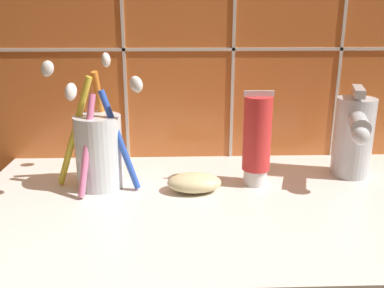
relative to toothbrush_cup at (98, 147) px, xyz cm
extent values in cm
cube|color=silver|center=(18.54, -5.73, -6.83)|extent=(70.56, 37.53, 2.00)
cube|color=#C6662D|center=(18.54, 13.29, 18.81)|extent=(80.56, 1.50, 53.27)
cube|color=beige|center=(18.54, 12.44, 12.41)|extent=(80.56, 0.24, 0.50)
cube|color=beige|center=(2.66, 12.44, 18.81)|extent=(0.50, 0.24, 53.27)
cube|color=beige|center=(20.30, 12.44, 18.81)|extent=(0.50, 0.24, 53.27)
cube|color=beige|center=(37.95, 12.44, 18.81)|extent=(0.50, 0.24, 53.27)
cylinder|color=silver|center=(0.04, -0.01, -0.64)|extent=(6.57, 6.57, 10.37)
cylinder|color=blue|center=(3.18, -1.08, 1.37)|extent=(5.68, 2.63, 13.89)
ellipsoid|color=white|center=(5.82, -1.95, 9.20)|extent=(2.62, 1.96, 2.64)
cylinder|color=orange|center=(0.35, 3.28, 2.51)|extent=(1.83, 5.67, 16.13)
ellipsoid|color=white|center=(0.80, 5.92, 11.50)|extent=(1.66, 2.43, 2.59)
cylinder|color=yellow|center=(-3.20, 0.24, 2.25)|extent=(6.12, 1.38, 15.64)
ellipsoid|color=white|center=(-6.15, 0.48, 10.96)|extent=(2.40, 1.48, 2.63)
cylinder|color=pink|center=(-1.01, -2.66, 1.16)|extent=(2.86, 4.87, 13.44)
ellipsoid|color=white|center=(-1.98, -4.82, 8.79)|extent=(2.12, 2.60, 2.60)
cylinder|color=white|center=(22.36, -0.01, -4.66)|extent=(3.38, 3.38, 2.33)
cylinder|color=red|center=(22.36, -0.01, 1.80)|extent=(3.97, 3.97, 10.61)
cube|color=silver|center=(22.36, -0.01, 7.51)|extent=(4.17, 0.36, 0.80)
cylinder|color=silver|center=(37.53, 3.17, 0.15)|extent=(5.75, 5.75, 11.97)
cylinder|color=silver|center=(36.34, -0.68, 3.51)|extent=(4.85, 8.46, 2.59)
sphere|color=silver|center=(35.15, -4.53, 2.64)|extent=(2.42, 2.42, 2.42)
cube|color=silver|center=(37.53, 3.17, 7.14)|extent=(3.11, 6.15, 1.20)
ellipsoid|color=beige|center=(13.39, -2.38, -4.55)|extent=(7.56, 4.86, 2.57)
camera|label=1|loc=(11.13, -57.55, 18.30)|focal=40.00mm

